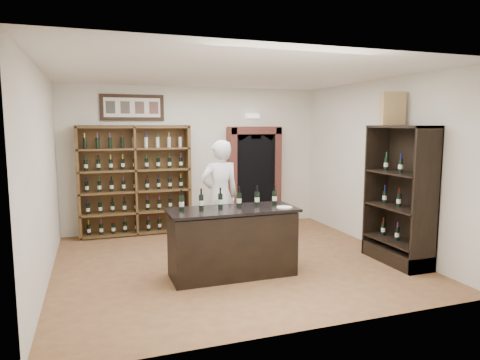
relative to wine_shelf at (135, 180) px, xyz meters
The scene contains 20 objects.
floor 2.89m from the wine_shelf, 60.87° to the right, with size 5.50×5.50×0.00m, color #915F3A.
ceiling 3.28m from the wine_shelf, 60.87° to the right, with size 5.50×5.50×0.00m, color white.
wall_back 1.37m from the wine_shelf, ahead, with size 5.50×0.04×3.00m, color silver.
wall_left 2.78m from the wine_shelf, 121.86° to the right, with size 0.04×5.00×3.00m, color silver.
wall_right 4.69m from the wine_shelf, 29.94° to the right, with size 0.04×5.00×3.00m, color silver.
wine_shelf is the anchor object (origin of this frame).
framed_picture 1.46m from the wine_shelf, 90.00° to the left, with size 1.25×0.04×0.52m, color black.
arched_doorway 2.55m from the wine_shelf, ahead, with size 1.17×0.35×2.17m.
emergency_light 2.86m from the wine_shelf, ahead, with size 0.30×0.10×0.10m, color white.
tasting_counter 3.19m from the wine_shelf, 69.44° to the right, with size 1.88×0.78×1.00m.
counter_bottle_0 2.84m from the wine_shelf, 82.31° to the right, with size 0.07×0.07×0.30m.
counter_bottle_1 2.89m from the wine_shelf, 76.64° to the right, with size 0.07×0.07×0.30m.
counter_bottle_2 2.97m from the wine_shelf, 71.23° to the right, with size 0.07×0.07×0.30m.
counter_bottle_3 3.08m from the wine_shelf, 66.15° to the right, with size 0.07×0.07×0.30m.
counter_bottle_4 3.20m from the wine_shelf, 61.43° to the right, with size 0.07×0.07×0.30m.
counter_bottle_5 3.35m from the wine_shelf, 57.10° to the right, with size 0.07×0.07×0.30m.
side_cabinet 5.02m from the wine_shelf, 40.21° to the right, with size 0.48×1.20×2.20m.
shopkeeper 2.08m from the wine_shelf, 51.34° to the right, with size 0.71×0.47×1.95m, color silver.
plate 3.64m from the wine_shelf, 59.72° to the right, with size 0.23×0.23×0.02m, color silver.
wine_crate 5.01m from the wine_shelf, 38.21° to the right, with size 0.37×0.15×0.53m, color tan.
Camera 1 is at (-2.08, -6.40, 2.21)m, focal length 32.00 mm.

